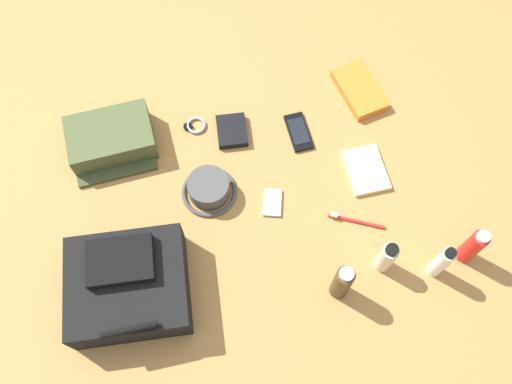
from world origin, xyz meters
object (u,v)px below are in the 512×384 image
(bucket_hat, at_px, (209,189))
(notepad, at_px, (366,170))
(toiletry_pouch, at_px, (111,139))
(sunscreen_spray, at_px, (473,246))
(backpack, at_px, (128,285))
(wristwatch, at_px, (195,125))
(cell_phone, at_px, (299,132))
(cologne_bottle, at_px, (342,282))
(toothpaste_tube, at_px, (441,262))
(wallet, at_px, (232,131))
(toothbrush, at_px, (353,220))
(media_player, at_px, (272,203))
(paperback_novel, at_px, (359,90))
(lotion_bottle, at_px, (386,257))

(bucket_hat, relative_size, notepad, 1.09)
(toiletry_pouch, distance_m, sunscreen_spray, 1.07)
(backpack, height_order, wristwatch, backpack)
(backpack, distance_m, cell_phone, 0.68)
(cologne_bottle, bearing_deg, toothpaste_tube, 179.40)
(toiletry_pouch, relative_size, toothpaste_tube, 1.60)
(toothpaste_tube, relative_size, wallet, 1.47)
(notepad, bearing_deg, cell_phone, -47.14)
(toothbrush, bearing_deg, notepad, -119.62)
(cell_phone, bearing_deg, sunscreen_spray, 126.21)
(sunscreen_spray, bearing_deg, toothpaste_tube, 13.88)
(toiletry_pouch, height_order, wallet, toiletry_pouch)
(sunscreen_spray, height_order, cologne_bottle, cologne_bottle)
(media_player, height_order, wallet, wallet)
(backpack, distance_m, paperback_novel, 0.93)
(wallet, bearing_deg, toiletry_pouch, -0.07)
(sunscreen_spray, distance_m, media_player, 0.56)
(lotion_bottle, bearing_deg, toiletry_pouch, -38.12)
(backpack, relative_size, wallet, 2.98)
(backpack, xyz_separation_m, bucket_hat, (-0.26, -0.24, -0.04))
(cologne_bottle, height_order, toothbrush, cologne_bottle)
(bucket_hat, height_order, notepad, bucket_hat)
(cologne_bottle, distance_m, cell_phone, 0.51)
(backpack, height_order, paperback_novel, backpack)
(toothbrush, bearing_deg, sunscreen_spray, 148.93)
(toiletry_pouch, distance_m, wallet, 0.36)
(backpack, xyz_separation_m, toothbrush, (-0.64, -0.07, -0.06))
(paperback_novel, bearing_deg, bucket_hat, 24.69)
(toiletry_pouch, height_order, toothpaste_tube, toothpaste_tube)
(wristwatch, bearing_deg, toothpaste_tube, 133.38)
(media_player, bearing_deg, lotion_bottle, 136.00)
(cell_phone, distance_m, notepad, 0.24)
(sunscreen_spray, relative_size, lotion_bottle, 1.16)
(bucket_hat, xyz_separation_m, notepad, (-0.47, 0.03, -0.02))
(notepad, bearing_deg, wristwatch, -29.88)
(media_player, bearing_deg, cell_phone, -121.86)
(paperback_novel, relative_size, cell_phone, 1.60)
(wristwatch, bearing_deg, backpack, 61.92)
(toiletry_pouch, relative_size, lotion_bottle, 1.86)
(sunscreen_spray, relative_size, wallet, 1.47)
(sunscreen_spray, bearing_deg, wristwatch, -40.93)
(toiletry_pouch, distance_m, toothpaste_tube, 1.01)
(wallet, height_order, notepad, wallet)
(lotion_bottle, relative_size, wristwatch, 1.95)
(lotion_bottle, bearing_deg, bucket_hat, -36.76)
(sunscreen_spray, xyz_separation_m, cell_phone, (0.35, -0.48, -0.07))
(wristwatch, xyz_separation_m, notepad, (-0.47, 0.26, 0.00))
(wallet, bearing_deg, bucket_hat, 65.54)
(lotion_bottle, bearing_deg, sunscreen_spray, 174.48)
(lotion_bottle, xyz_separation_m, wristwatch, (0.43, -0.55, -0.06))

